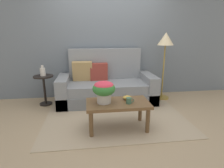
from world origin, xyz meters
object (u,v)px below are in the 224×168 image
couch (106,87)px  coffee_mug (129,101)px  coffee_table (118,106)px  potted_plant (104,89)px  floor_lamp (165,45)px  table_vase (43,72)px  side_table (44,85)px  snack_bowl (127,97)px

couch → coffee_mug: 1.33m
coffee_table → potted_plant: potted_plant is taller
floor_lamp → couch: bearing=-179.4°
coffee_table → potted_plant: size_ratio=2.82×
coffee_table → coffee_mug: size_ratio=7.86×
couch → coffee_table: 1.23m
couch → table_vase: couch is taller
coffee_table → potted_plant: 0.35m
side_table → table_vase: table_vase is taller
coffee_table → snack_bowl: size_ratio=7.14×
potted_plant → coffee_mug: bearing=-12.7°
potted_plant → coffee_mug: (0.37, -0.08, -0.16)m
couch → snack_bowl: couch is taller
couch → potted_plant: size_ratio=6.01×
side_table → snack_bowl: (1.50, -1.11, 0.05)m
coffee_mug → potted_plant: bearing=167.3°
side_table → potted_plant: size_ratio=1.83×
floor_lamp → snack_bowl: floor_lamp is taller
potted_plant → table_vase: bearing=133.7°
coffee_table → coffee_mug: bearing=-26.2°
coffee_mug → snack_bowl: coffee_mug is taller
potted_plant → snack_bowl: potted_plant is taller
couch → snack_bowl: bearing=-79.4°
coffee_table → potted_plant: bearing=178.4°
side_table → potted_plant: (1.13, -1.19, 0.22)m
side_table → coffee_mug: bearing=-40.4°
side_table → coffee_mug: size_ratio=5.09×
coffee_table → floor_lamp: size_ratio=0.65×
couch → table_vase: size_ratio=9.56×
coffee_table → side_table: side_table is taller
coffee_mug → table_vase: table_vase is taller
couch → floor_lamp: bearing=0.6°
side_table → snack_bowl: bearing=-36.5°
snack_bowl → coffee_mug: bearing=-91.8°
snack_bowl → table_vase: size_ratio=0.63×
coffee_mug → snack_bowl: 0.16m
coffee_mug → table_vase: bearing=139.8°
couch → coffee_table: couch is taller
couch → potted_plant: (-0.16, -1.22, 0.32)m
coffee_table → side_table: (-1.34, 1.19, 0.06)m
potted_plant → table_vase: table_vase is taller
coffee_table → table_vase: table_vase is taller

